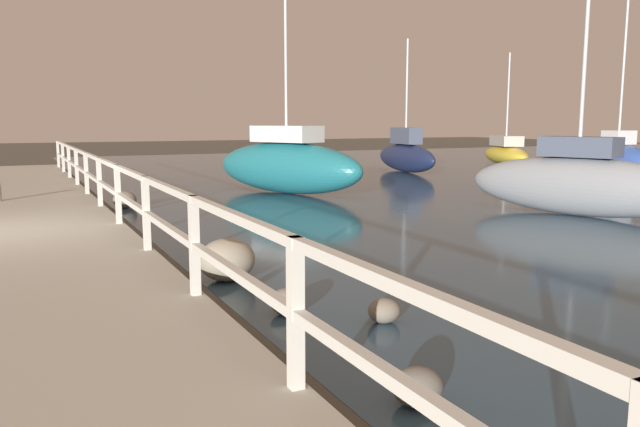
# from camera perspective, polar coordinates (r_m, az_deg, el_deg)

# --- Properties ---
(ground_plane) EXTENTS (120.00, 120.00, 0.00)m
(ground_plane) POSITION_cam_1_polar(r_m,az_deg,el_deg) (12.16, -27.20, -2.93)
(ground_plane) COLOR #4C473D
(dock_walkway) EXTENTS (4.21, 36.00, 0.31)m
(dock_walkway) POSITION_cam_1_polar(r_m,az_deg,el_deg) (12.13, -27.25, -2.21)
(dock_walkway) COLOR #B2AD9E
(dock_walkway) RESTS_ON ground
(railing) EXTENTS (0.10, 32.50, 1.10)m
(railing) POSITION_cam_1_polar(r_m,az_deg,el_deg) (12.13, -18.03, 2.60)
(railing) COLOR silver
(railing) RESTS_ON dock_walkway
(boulder_near_dock) EXTENTS (0.37, 0.33, 0.28)m
(boulder_near_dock) POSITION_cam_1_polar(r_m,az_deg,el_deg) (6.96, 5.89, -8.82)
(boulder_near_dock) COLOR slate
(boulder_near_dock) RESTS_ON ground
(boulder_upstream) EXTENTS (0.59, 0.53, 0.44)m
(boulder_upstream) POSITION_cam_1_polar(r_m,az_deg,el_deg) (16.64, -17.42, 1.20)
(boulder_upstream) COLOR slate
(boulder_upstream) RESTS_ON ground
(boulder_mid_strip) EXTENTS (0.41, 0.37, 0.31)m
(boulder_mid_strip) POSITION_cam_1_polar(r_m,az_deg,el_deg) (7.22, -3.01, -8.01)
(boulder_mid_strip) COLOR slate
(boulder_mid_strip) RESTS_ON ground
(boulder_far_strip) EXTENTS (0.41, 0.37, 0.31)m
(boulder_far_strip) POSITION_cam_1_polar(r_m,az_deg,el_deg) (5.08, 8.92, -15.37)
(boulder_far_strip) COLOR #666056
(boulder_far_strip) RESTS_ON ground
(boulder_downstream) EXTENTS (0.79, 0.71, 0.59)m
(boulder_downstream) POSITION_cam_1_polar(r_m,az_deg,el_deg) (8.75, -8.51, -4.21)
(boulder_downstream) COLOR gray
(boulder_downstream) RESTS_ON ground
(sailboat_gray) EXTENTS (2.67, 5.53, 8.20)m
(sailboat_gray) POSITION_cam_1_polar(r_m,az_deg,el_deg) (15.80, 22.48, 2.65)
(sailboat_gray) COLOR gray
(sailboat_gray) RESTS_ON water_surface
(sailboat_blue) EXTENTS (1.69, 3.35, 6.66)m
(sailboat_blue) POSITION_cam_1_polar(r_m,az_deg,el_deg) (26.43, 25.53, 4.47)
(sailboat_blue) COLOR #2D4C9E
(sailboat_blue) RESTS_ON water_surface
(sailboat_yellow) EXTENTS (3.50, 5.42, 5.60)m
(sailboat_yellow) POSITION_cam_1_polar(r_m,az_deg,el_deg) (33.35, 16.62, 5.32)
(sailboat_yellow) COLOR gold
(sailboat_yellow) RESTS_ON water_surface
(sailboat_navy) EXTENTS (1.84, 5.58, 5.69)m
(sailboat_navy) POSITION_cam_1_polar(r_m,az_deg,el_deg) (27.67, 7.83, 5.35)
(sailboat_navy) COLOR #192347
(sailboat_navy) RESTS_ON water_surface
(sailboat_teal) EXTENTS (3.56, 5.89, 8.00)m
(sailboat_teal) POSITION_cam_1_polar(r_m,az_deg,el_deg) (19.20, -3.06, 4.48)
(sailboat_teal) COLOR #1E707A
(sailboat_teal) RESTS_ON water_surface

